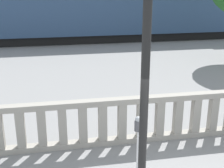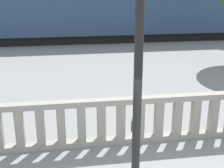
{
  "view_description": "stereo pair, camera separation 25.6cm",
  "coord_description": "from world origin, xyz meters",
  "views": [
    {
      "loc": [
        -2.24,
        -3.51,
        3.97
      ],
      "look_at": [
        -0.79,
        4.3,
        1.23
      ],
      "focal_mm": 50.0,
      "sensor_mm": 36.0,
      "label": 1
    },
    {
      "loc": [
        -1.98,
        -3.56,
        3.97
      ],
      "look_at": [
        -0.79,
        4.3,
        1.23
      ],
      "focal_mm": 50.0,
      "sensor_mm": 36.0,
      "label": 2
    }
  ],
  "objects": [
    {
      "name": "balustrade",
      "position": [
        -0.0,
        3.3,
        0.6
      ],
      "size": [
        17.62,
        0.24,
        1.2
      ],
      "color": "#9E998E",
      "rests_on": "ground"
    },
    {
      "name": "parking_meter",
      "position": [
        -0.67,
        2.01,
        1.03
      ],
      "size": [
        0.16,
        0.16,
        1.3
      ],
      "color": "silver",
      "rests_on": "ground"
    },
    {
      "name": "lamppost",
      "position": [
        -0.91,
        0.85,
        3.15
      ],
      "size": [
        0.38,
        0.38,
        5.34
      ],
      "color": "black",
      "rests_on": "ground"
    },
    {
      "name": "train_near",
      "position": [
        0.06,
        16.78,
        1.81
      ],
      "size": [
        23.16,
        3.07,
        4.03
      ],
      "color": "black",
      "rests_on": "ground"
    }
  ]
}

